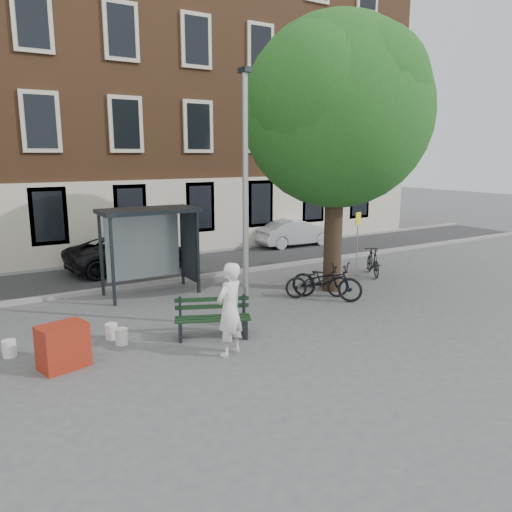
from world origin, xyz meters
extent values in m
plane|color=#4C4C4F|center=(0.00, 0.00, 0.00)|extent=(90.00, 90.00, 0.00)
cube|color=#28282B|center=(0.00, 7.00, 0.01)|extent=(40.00, 4.00, 0.01)
cube|color=gray|center=(0.00, 5.00, 0.06)|extent=(40.00, 0.25, 0.12)
cube|color=gray|center=(0.00, 9.00, 0.06)|extent=(40.00, 0.25, 0.12)
cube|color=brown|center=(0.00, 13.00, 7.00)|extent=(30.00, 8.00, 14.00)
cylinder|color=#9EA0A3|center=(0.00, 0.00, 3.00)|extent=(0.14, 0.14, 6.00)
cylinder|color=#9EA0A3|center=(0.00, 0.00, 0.12)|extent=(0.28, 0.28, 0.24)
cube|color=#1E2328|center=(0.00, 0.00, 6.05)|extent=(0.18, 0.35, 0.12)
cylinder|color=black|center=(4.00, 1.50, 1.70)|extent=(0.56, 0.56, 3.40)
sphere|color=#1E5519|center=(4.00, 1.50, 5.40)|extent=(5.60, 5.60, 5.60)
sphere|color=#1E5519|center=(4.90, 1.90, 5.90)|extent=(3.92, 3.92, 3.92)
sphere|color=#1E5519|center=(3.20, 1.20, 5.70)|extent=(4.20, 4.20, 4.20)
sphere|color=#1E5519|center=(4.20, 0.60, 6.00)|extent=(3.64, 3.64, 3.64)
cube|color=#1E2328|center=(-2.30, 3.40, 1.25)|extent=(0.08, 0.08, 2.50)
cube|color=#1E2328|center=(0.30, 3.40, 1.25)|extent=(0.08, 0.08, 2.50)
cube|color=#1E2328|center=(-2.30, 4.60, 1.25)|extent=(0.08, 0.08, 2.50)
cube|color=#1E2328|center=(0.30, 4.60, 1.25)|extent=(0.08, 0.08, 2.50)
cube|color=#1E2328|center=(-1.00, 4.00, 2.56)|extent=(2.85, 1.45, 0.12)
cube|color=#8C999E|center=(-1.00, 4.60, 1.38)|extent=(2.34, 0.04, 2.00)
cube|color=#1E2328|center=(0.30, 4.00, 1.38)|extent=(0.12, 1.14, 2.12)
cube|color=#D84C19|center=(0.37, 4.00, 1.38)|extent=(0.02, 0.90, 1.62)
imported|color=white|center=(-1.20, -1.37, 1.00)|extent=(0.86, 0.74, 2.00)
cube|color=#1E2328|center=(-1.75, 0.00, 0.22)|extent=(0.29, 0.53, 0.45)
cube|color=#1E2328|center=(-0.38, -0.60, 0.22)|extent=(0.29, 0.53, 0.45)
cube|color=black|center=(-1.14, -0.46, 0.47)|extent=(1.64, 0.81, 0.04)
cube|color=black|center=(-1.06, -0.30, 0.47)|extent=(1.64, 0.81, 0.04)
cube|color=black|center=(-0.99, -0.13, 0.47)|extent=(1.64, 0.81, 0.04)
cube|color=black|center=(-0.95, -0.04, 0.67)|extent=(1.62, 0.75, 0.10)
cube|color=black|center=(-0.95, -0.04, 0.85)|extent=(1.62, 0.75, 0.10)
imported|color=black|center=(3.07, 1.06, 0.50)|extent=(2.00, 1.43, 1.00)
imported|color=#1C3A9B|center=(4.58, 2.20, 0.55)|extent=(1.82, 1.43, 1.10)
imported|color=black|center=(3.21, 0.79, 0.56)|extent=(1.81, 2.17, 1.11)
imported|color=black|center=(6.50, 2.24, 0.49)|extent=(1.22, 1.62, 0.97)
imported|color=black|center=(-0.52, 7.57, 0.64)|extent=(4.76, 2.53, 1.27)
imported|color=#ADB0B6|center=(7.58, 8.40, 0.62)|extent=(3.83, 1.43, 1.25)
cube|color=maroon|center=(-4.35, -0.23, 0.45)|extent=(1.02, 0.80, 0.90)
cylinder|color=white|center=(-3.10, 0.86, 0.18)|extent=(0.32, 0.32, 0.36)
cylinder|color=white|center=(-5.23, 0.95, 0.18)|extent=(0.32, 0.32, 0.36)
cylinder|color=white|center=(-3.00, 0.40, 0.18)|extent=(0.32, 0.32, 0.36)
cylinder|color=#9EA0A3|center=(6.89, 3.50, 1.01)|extent=(0.04, 0.04, 2.02)
cube|color=yellow|center=(6.89, 3.50, 1.85)|extent=(0.35, 0.15, 0.47)
camera|label=1|loc=(-5.96, -10.21, 4.19)|focal=35.00mm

